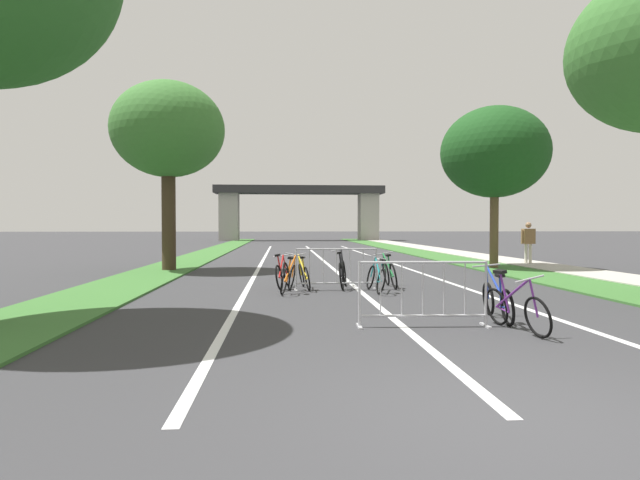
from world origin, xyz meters
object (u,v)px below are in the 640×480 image
at_px(crowd_barrier_second, 336,270).
at_px(bicycle_teal_6, 376,278).
at_px(bicycle_green_3, 389,273).
at_px(bicycle_orange_4, 289,277).
at_px(crowd_barrier_nearest, 423,295).
at_px(tree_left_pine_near, 168,131).
at_px(bicycle_purple_1, 515,308).
at_px(bicycle_black_0, 343,273).
at_px(bicycle_red_5, 283,274).
at_px(tree_right_cypress_far, 495,153).
at_px(pedestrian_strolling, 528,239).
at_px(bicycle_blue_2, 497,300).
at_px(bicycle_yellow_7, 304,275).

bearing_deg(crowd_barrier_second, bicycle_teal_6, -22.80).
xyz_separation_m(bicycle_green_3, bicycle_teal_6, (-0.51, -0.91, -0.02)).
bearing_deg(bicycle_orange_4, crowd_barrier_nearest, -53.79).
bearing_deg(tree_left_pine_near, bicycle_green_3, -39.29).
bearing_deg(bicycle_purple_1, bicycle_orange_4, -65.37).
relative_size(crowd_barrier_second, bicycle_black_0, 1.24).
bearing_deg(bicycle_green_3, crowd_barrier_second, -160.16).
bearing_deg(bicycle_green_3, bicycle_red_5, 179.87).
bearing_deg(tree_right_cypress_far, bicycle_purple_1, -110.72).
height_order(tree_right_cypress_far, bicycle_teal_6, tree_right_cypress_far).
relative_size(bicycle_purple_1, bicycle_green_3, 1.01).
relative_size(bicycle_orange_4, bicycle_red_5, 0.98).
bearing_deg(pedestrian_strolling, tree_right_cypress_far, 34.49).
relative_size(tree_left_pine_near, bicycle_orange_4, 4.19).
relative_size(bicycle_green_3, bicycle_orange_4, 1.03).
relative_size(bicycle_purple_1, bicycle_orange_4, 1.04).
distance_m(crowd_barrier_second, bicycle_purple_1, 5.80).
bearing_deg(crowd_barrier_nearest, bicycle_green_3, 84.05).
bearing_deg(bicycle_blue_2, bicycle_orange_4, 136.32).
height_order(crowd_barrier_nearest, bicycle_black_0, crowd_barrier_nearest).
bearing_deg(bicycle_black_0, crowd_barrier_second, -102.75).
bearing_deg(bicycle_teal_6, tree_left_pine_near, 130.45).
distance_m(bicycle_orange_4, bicycle_teal_6, 2.13).
height_order(bicycle_purple_1, pedestrian_strolling, pedestrian_strolling).
distance_m(crowd_barrier_nearest, bicycle_orange_4, 4.95).
xyz_separation_m(bicycle_black_0, bicycle_orange_4, (-1.40, -0.90, -0.02)).
height_order(crowd_barrier_second, bicycle_yellow_7, crowd_barrier_second).
xyz_separation_m(bicycle_black_0, bicycle_yellow_7, (-1.01, -0.14, -0.03)).
relative_size(bicycle_purple_1, bicycle_teal_6, 0.99).
distance_m(bicycle_purple_1, bicycle_red_5, 6.87).
height_order(crowd_barrier_nearest, bicycle_purple_1, crowd_barrier_nearest).
relative_size(bicycle_blue_2, bicycle_orange_4, 1.04).
bearing_deg(bicycle_black_0, tree_left_pine_near, 145.48).
bearing_deg(crowd_barrier_second, bicycle_purple_1, -67.96).
height_order(bicycle_black_0, bicycle_blue_2, bicycle_black_0).
xyz_separation_m(tree_right_cypress_far, bicycle_orange_4, (-7.76, -6.64, -3.97)).
relative_size(bicycle_red_5, pedestrian_strolling, 0.93).
xyz_separation_m(tree_right_cypress_far, bicycle_blue_2, (-4.28, -10.66, -4.00)).
relative_size(crowd_barrier_nearest, bicycle_orange_4, 1.31).
height_order(bicycle_black_0, bicycle_orange_4, bicycle_black_0).
height_order(tree_left_pine_near, bicycle_teal_6, tree_left_pine_near).
distance_m(bicycle_teal_6, bicycle_yellow_7, 1.88).
bearing_deg(bicycle_yellow_7, crowd_barrier_nearest, -78.48).
height_order(tree_left_pine_near, crowd_barrier_nearest, tree_left_pine_near).
xyz_separation_m(bicycle_blue_2, bicycle_green_3, (-0.85, 4.95, 0.03)).
xyz_separation_m(crowd_barrier_nearest, bicycle_blue_2, (1.41, 0.47, -0.17)).
xyz_separation_m(bicycle_blue_2, bicycle_yellow_7, (-3.08, 4.77, 0.01)).
distance_m(tree_right_cypress_far, bicycle_purple_1, 13.02).
relative_size(tree_left_pine_near, crowd_barrier_nearest, 3.20).
bearing_deg(tree_left_pine_near, bicycle_red_5, -54.07).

